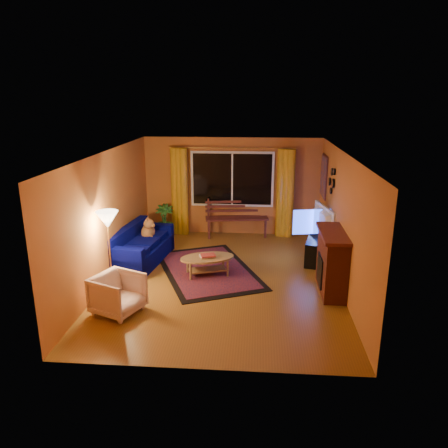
# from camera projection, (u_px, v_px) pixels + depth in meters

# --- Properties ---
(floor) EXTENTS (4.50, 6.00, 0.02)m
(floor) POSITION_uv_depth(u_px,v_px,m) (223.00, 279.00, 8.71)
(floor) COLOR brown
(floor) RESTS_ON ground
(ceiling) EXTENTS (4.50, 6.00, 0.02)m
(ceiling) POSITION_uv_depth(u_px,v_px,m) (223.00, 152.00, 7.99)
(ceiling) COLOR white
(ceiling) RESTS_ON ground
(wall_back) EXTENTS (4.50, 0.02, 2.50)m
(wall_back) POSITION_uv_depth(u_px,v_px,m) (232.00, 186.00, 11.22)
(wall_back) COLOR #C27033
(wall_back) RESTS_ON ground
(wall_left) EXTENTS (0.02, 6.00, 2.50)m
(wall_left) POSITION_uv_depth(u_px,v_px,m) (108.00, 216.00, 8.52)
(wall_left) COLOR #C27033
(wall_left) RESTS_ON ground
(wall_right) EXTENTS (0.02, 6.00, 2.50)m
(wall_right) POSITION_uv_depth(u_px,v_px,m) (343.00, 221.00, 8.18)
(wall_right) COLOR #C27033
(wall_right) RESTS_ON ground
(window) EXTENTS (2.00, 0.02, 1.30)m
(window) POSITION_uv_depth(u_px,v_px,m) (232.00, 179.00, 11.11)
(window) COLOR black
(window) RESTS_ON wall_back
(curtain_rod) EXTENTS (3.20, 0.03, 0.03)m
(curtain_rod) POSITION_uv_depth(u_px,v_px,m) (232.00, 148.00, 10.83)
(curtain_rod) COLOR #BF8C3F
(curtain_rod) RESTS_ON wall_back
(curtain_left) EXTENTS (0.36, 0.36, 2.24)m
(curtain_left) POSITION_uv_depth(u_px,v_px,m) (180.00, 192.00, 11.24)
(curtain_left) COLOR gold
(curtain_left) RESTS_ON ground
(curtain_right) EXTENTS (0.36, 0.36, 2.24)m
(curtain_right) POSITION_uv_depth(u_px,v_px,m) (285.00, 193.00, 11.04)
(curtain_right) COLOR gold
(curtain_right) RESTS_ON ground
(bench) EXTENTS (1.65, 0.70, 0.48)m
(bench) POSITION_uv_depth(u_px,v_px,m) (237.00, 227.00, 11.26)
(bench) COLOR #491C19
(bench) RESTS_ON ground
(potted_plant) EXTENTS (0.55, 0.55, 0.83)m
(potted_plant) POSITION_uv_depth(u_px,v_px,m) (164.00, 220.00, 11.21)
(potted_plant) COLOR #235B1E
(potted_plant) RESTS_ON ground
(sofa) EXTENTS (1.09, 2.02, 0.78)m
(sofa) POSITION_uv_depth(u_px,v_px,m) (141.00, 245.00, 9.46)
(sofa) COLOR #010348
(sofa) RESTS_ON ground
(dog) EXTENTS (0.40, 0.47, 0.43)m
(dog) POSITION_uv_depth(u_px,v_px,m) (148.00, 230.00, 9.81)
(dog) COLOR #986339
(dog) RESTS_ON sofa
(armchair) EXTENTS (0.90, 0.93, 0.74)m
(armchair) POSITION_uv_depth(u_px,v_px,m) (118.00, 292.00, 7.27)
(armchair) COLOR beige
(armchair) RESTS_ON ground
(floor_lamp) EXTENTS (0.34, 0.34, 1.55)m
(floor_lamp) POSITION_uv_depth(u_px,v_px,m) (110.00, 252.00, 7.92)
(floor_lamp) COLOR #BF8C3F
(floor_lamp) RESTS_ON ground
(rug) EXTENTS (2.67, 3.20, 0.02)m
(rug) POSITION_uv_depth(u_px,v_px,m) (207.00, 270.00, 9.13)
(rug) COLOR maroon
(rug) RESTS_ON ground
(coffee_table) EXTENTS (1.37, 1.37, 0.40)m
(coffee_table) POSITION_uv_depth(u_px,v_px,m) (207.00, 266.00, 8.82)
(coffee_table) COLOR #957449
(coffee_table) RESTS_ON ground
(tv_console) EXTENTS (0.68, 1.32, 0.53)m
(tv_console) POSITION_uv_depth(u_px,v_px,m) (317.00, 248.00, 9.66)
(tv_console) COLOR black
(tv_console) RESTS_ON ground
(television) EXTENTS (0.39, 1.20, 0.69)m
(television) POSITION_uv_depth(u_px,v_px,m) (319.00, 222.00, 9.48)
(television) COLOR black
(television) RESTS_ON tv_console
(fireplace) EXTENTS (0.40, 1.20, 1.10)m
(fireplace) POSITION_uv_depth(u_px,v_px,m) (332.00, 263.00, 8.01)
(fireplace) COLOR maroon
(fireplace) RESTS_ON ground
(mirror_cluster) EXTENTS (0.06, 0.60, 0.56)m
(mirror_cluster) POSITION_uv_depth(u_px,v_px,m) (331.00, 179.00, 9.27)
(mirror_cluster) COLOR black
(mirror_cluster) RESTS_ON wall_right
(painting) EXTENTS (0.04, 0.76, 0.96)m
(painting) POSITION_uv_depth(u_px,v_px,m) (324.00, 176.00, 10.41)
(painting) COLOR #C64F0B
(painting) RESTS_ON wall_right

